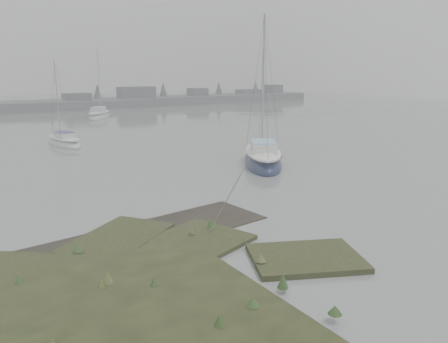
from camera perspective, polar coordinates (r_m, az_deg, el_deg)
ground at (r=41.44m, az=-20.61°, el=3.89°), size 160.00×160.00×0.00m
far_shoreline at (r=80.49m, az=-7.02°, el=9.31°), size 60.00×8.00×4.15m
sailboat_main at (r=28.72m, az=5.10°, el=1.57°), size 6.02×7.38×10.27m
sailboat_white at (r=38.28m, az=-20.15°, el=3.57°), size 2.50×5.42×7.37m
sailboat_far_b at (r=58.82m, az=-15.97°, el=7.00°), size 5.44×6.83×9.45m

